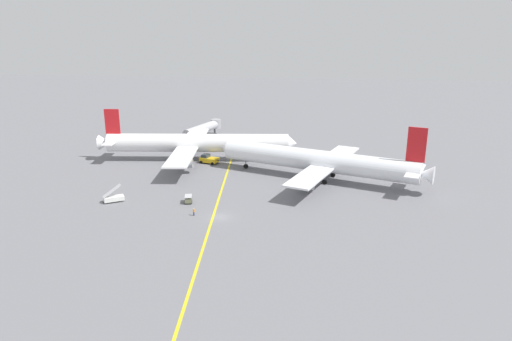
% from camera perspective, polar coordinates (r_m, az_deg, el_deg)
% --- Properties ---
extents(ground_plane, '(600.00, 600.00, 0.00)m').
position_cam_1_polar(ground_plane, '(97.76, -4.55, -5.81)').
color(ground_plane, slate).
extents(taxiway_stripe, '(14.36, 119.25, 0.01)m').
position_cam_1_polar(taxiway_stripe, '(107.36, -4.71, -3.68)').
color(taxiway_stripe, yellow).
rests_on(taxiway_stripe, ground).
extents(airliner_at_gate_left, '(60.12, 48.87, 15.65)m').
position_cam_1_polar(airliner_at_gate_left, '(139.73, -7.45, 3.40)').
color(airliner_at_gate_left, white).
rests_on(airliner_at_gate_left, ground).
extents(airliner_being_pushed, '(56.95, 42.31, 16.26)m').
position_cam_1_polar(airliner_being_pushed, '(121.66, 7.73, 1.21)').
color(airliner_being_pushed, white).
rests_on(airliner_being_pushed, ground).
extents(pushback_tug, '(8.69, 4.48, 2.91)m').
position_cam_1_polar(pushback_tug, '(137.18, -5.91, 1.42)').
color(pushback_tug, gold).
rests_on(pushback_tug, ground).
extents(gse_baggage_cart_trailing, '(2.20, 3.04, 1.71)m').
position_cam_1_polar(gse_baggage_cart_trailing, '(106.15, -8.42, -3.56)').
color(gse_baggage_cart_trailing, '#666B4C').
rests_on(gse_baggage_cart_trailing, ground).
extents(gse_stair_truck_yellow, '(4.86, 4.15, 4.06)m').
position_cam_1_polar(gse_stair_truck_yellow, '(110.59, -17.31, -3.24)').
color(gse_stair_truck_yellow, silver).
rests_on(gse_stair_truck_yellow, ground).
extents(ground_crew_ramp_agent_by_cones, '(0.42, 0.41, 1.68)m').
position_cam_1_polar(ground_crew_ramp_agent_by_cones, '(98.78, -7.76, -5.12)').
color(ground_crew_ramp_agent_by_cones, '#2D3351').
rests_on(ground_crew_ramp_agent_by_cones, ground).
extents(jet_bridge, '(9.12, 22.01, 5.76)m').
position_cam_1_polar(jet_bridge, '(168.87, -6.40, 5.30)').
color(jet_bridge, '#B7B7BC').
rests_on(jet_bridge, ground).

